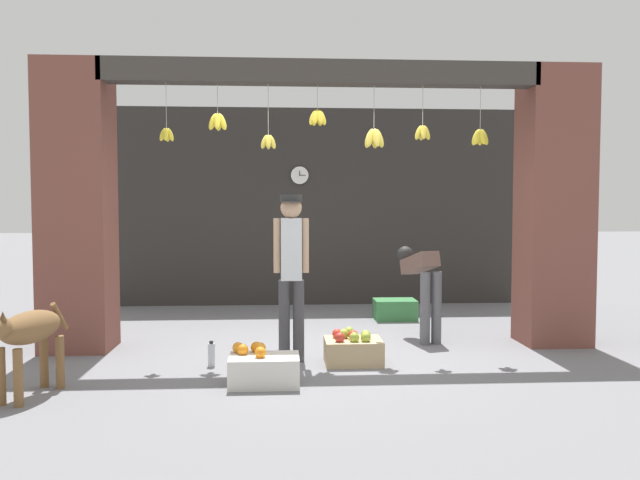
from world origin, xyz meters
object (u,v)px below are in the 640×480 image
object	(u,v)px
dog	(27,333)
fruit_crate_apples	(353,349)
water_bottle	(211,354)
produce_box_green	(395,310)
wall_clock	(300,175)
fruit_crate_oranges	(263,369)
shopkeeper	(291,264)
worker_stooping	(422,279)

from	to	relation	value
dog	fruit_crate_apples	world-z (taller)	dog
water_bottle	produce_box_green	bearing A→B (deg)	46.78
fruit_crate_apples	wall_clock	xyz separation A→B (m)	(-0.41, 3.61, 1.85)
fruit_crate_oranges	fruit_crate_apples	distance (m)	1.08
fruit_crate_apples	produce_box_green	xyz separation A→B (m)	(0.83, 2.29, -0.00)
dog	shopkeeper	world-z (taller)	shopkeeper
dog	water_bottle	size ratio (longest dim) A/B	3.81
fruit_crate_oranges	worker_stooping	bearing A→B (deg)	43.93
fruit_crate_oranges	produce_box_green	world-z (taller)	fruit_crate_oranges
shopkeeper	fruit_crate_oranges	size ratio (longest dim) A/B	2.74
shopkeeper	produce_box_green	bearing A→B (deg)	-124.07
dog	fruit_crate_oranges	world-z (taller)	dog
fruit_crate_apples	wall_clock	size ratio (longest dim) A/B	1.92
fruit_crate_oranges	water_bottle	world-z (taller)	fruit_crate_oranges
dog	fruit_crate_oranges	bearing A→B (deg)	115.33
produce_box_green	water_bottle	xyz separation A→B (m)	(-2.18, -2.32, -0.02)
produce_box_green	wall_clock	size ratio (longest dim) A/B	1.95
shopkeeper	fruit_crate_apples	size ratio (longest dim) A/B	2.98
dog	fruit_crate_oranges	distance (m)	1.90
produce_box_green	wall_clock	world-z (taller)	wall_clock
fruit_crate_apples	water_bottle	distance (m)	1.35
shopkeeper	fruit_crate_apples	world-z (taller)	shopkeeper
shopkeeper	fruit_crate_apples	xyz separation A→B (m)	(0.59, -0.11, -0.82)
worker_stooping	produce_box_green	world-z (taller)	worker_stooping
worker_stooping	fruit_crate_apples	bearing A→B (deg)	-146.65
fruit_crate_oranges	shopkeeper	bearing A→B (deg)	72.25
water_bottle	worker_stooping	bearing A→B (deg)	24.56
worker_stooping	produce_box_green	xyz separation A→B (m)	(-0.07, 1.29, -0.56)
produce_box_green	wall_clock	xyz separation A→B (m)	(-1.24, 1.32, 1.85)
worker_stooping	produce_box_green	size ratio (longest dim) A/B	1.88
shopkeeper	worker_stooping	world-z (taller)	shopkeeper
fruit_crate_oranges	fruit_crate_apples	world-z (taller)	fruit_crate_oranges
shopkeeper	fruit_crate_apples	bearing A→B (deg)	168.69
shopkeeper	water_bottle	size ratio (longest dim) A/B	6.75
worker_stooping	fruit_crate_apples	xyz separation A→B (m)	(-0.89, -1.00, -0.56)
shopkeeper	wall_clock	size ratio (longest dim) A/B	5.73
dog	fruit_crate_apples	size ratio (longest dim) A/B	1.68
dog	wall_clock	bearing A→B (deg)	170.75
wall_clock	shopkeeper	bearing A→B (deg)	-92.95
water_bottle	wall_clock	xyz separation A→B (m)	(0.94, 3.64, 1.88)
shopkeeper	wall_clock	world-z (taller)	wall_clock
fruit_crate_apples	dog	bearing A→B (deg)	-160.83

